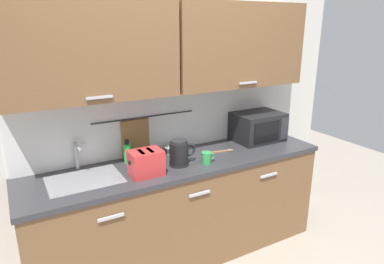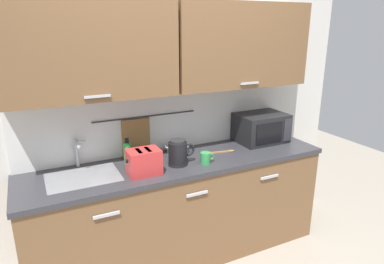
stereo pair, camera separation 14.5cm
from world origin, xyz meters
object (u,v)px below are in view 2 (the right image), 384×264
object	(u,v)px
electric_kettle	(178,153)
dish_soap_bottle	(127,151)
mug_by_kettle	(206,158)
mug_near_sink	(144,155)
microwave	(261,128)
wooden_spoon	(223,152)
toaster	(144,162)
mixing_bowl	(177,148)

from	to	relation	value
electric_kettle	dish_soap_bottle	bearing A→B (deg)	144.47
electric_kettle	mug_by_kettle	xyz separation A→B (m)	(0.21, -0.08, -0.05)
dish_soap_bottle	mug_near_sink	world-z (taller)	dish_soap_bottle
dish_soap_bottle	mug_near_sink	bearing A→B (deg)	-16.14
microwave	dish_soap_bottle	world-z (taller)	microwave
dish_soap_bottle	mug_by_kettle	xyz separation A→B (m)	(0.55, -0.32, -0.04)
dish_soap_bottle	wooden_spoon	size ratio (longest dim) A/B	0.71
dish_soap_bottle	mug_by_kettle	distance (m)	0.64
microwave	mug_near_sink	bearing A→B (deg)	178.64
mug_near_sink	microwave	bearing A→B (deg)	-1.36
microwave	toaster	size ratio (longest dim) A/B	1.80
dish_soap_bottle	toaster	size ratio (longest dim) A/B	0.77
toaster	microwave	bearing A→B (deg)	10.52
dish_soap_bottle	mug_by_kettle	bearing A→B (deg)	-30.47
wooden_spoon	electric_kettle	bearing A→B (deg)	-170.39
wooden_spoon	mixing_bowl	bearing A→B (deg)	156.31
electric_kettle	mug_near_sink	size ratio (longest dim) A/B	1.89
mixing_bowl	toaster	bearing A→B (deg)	-143.48
mixing_bowl	mug_near_sink	bearing A→B (deg)	-173.57
dish_soap_bottle	toaster	distance (m)	0.30
mug_near_sink	wooden_spoon	distance (m)	0.69
mug_near_sink	toaster	size ratio (longest dim) A/B	0.47
wooden_spoon	microwave	bearing A→B (deg)	12.10
electric_kettle	toaster	bearing A→B (deg)	-170.58
mug_by_kettle	wooden_spoon	distance (m)	0.31
mug_near_sink	wooden_spoon	size ratio (longest dim) A/B	0.44
dish_soap_bottle	microwave	bearing A→B (deg)	-2.90
dish_soap_bottle	mixing_bowl	world-z (taller)	dish_soap_bottle
microwave	dish_soap_bottle	bearing A→B (deg)	177.10
mug_near_sink	wooden_spoon	world-z (taller)	mug_near_sink
dish_soap_bottle	mug_by_kettle	world-z (taller)	dish_soap_bottle
dish_soap_bottle	mug_near_sink	distance (m)	0.14
mug_near_sink	dish_soap_bottle	bearing A→B (deg)	163.86
microwave	mug_near_sink	world-z (taller)	microwave
electric_kettle	mixing_bowl	world-z (taller)	electric_kettle
mixing_bowl	wooden_spoon	bearing A→B (deg)	-23.69
microwave	electric_kettle	world-z (taller)	microwave
electric_kettle	mug_by_kettle	world-z (taller)	electric_kettle
dish_soap_bottle	mixing_bowl	size ratio (longest dim) A/B	0.92
mug_near_sink	mixing_bowl	size ratio (longest dim) A/B	0.56
wooden_spoon	dish_soap_bottle	bearing A→B (deg)	168.35
microwave	mug_by_kettle	distance (m)	0.78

